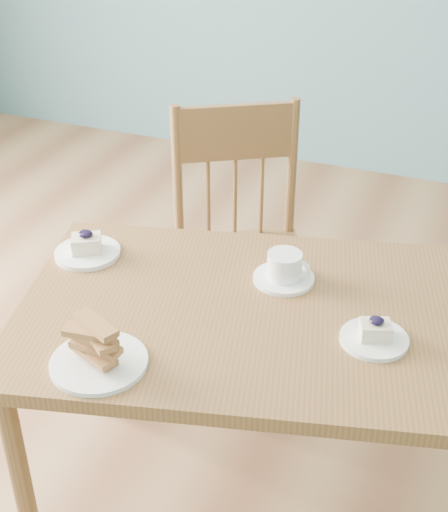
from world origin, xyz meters
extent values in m
cube|color=#9E744A|center=(0.00, 0.00, -0.01)|extent=(5.00, 5.00, 0.01)
cube|color=brown|center=(0.30, 0.11, 0.67)|extent=(1.42, 1.02, 0.04)
cylinder|color=brown|center=(-0.19, -0.33, 0.32)|extent=(0.05, 0.05, 0.65)
cylinder|color=brown|center=(-0.34, 0.27, 0.32)|extent=(0.05, 0.05, 0.65)
cube|color=brown|center=(0.01, 0.63, 0.44)|extent=(0.58, 0.57, 0.04)
cylinder|color=brown|center=(-0.06, 0.39, 0.21)|extent=(0.03, 0.03, 0.42)
cylinder|color=brown|center=(0.25, 0.58, 0.21)|extent=(0.03, 0.03, 0.42)
cylinder|color=brown|center=(-0.24, 0.69, 0.21)|extent=(0.03, 0.03, 0.42)
cylinder|color=brown|center=(0.07, 0.88, 0.21)|extent=(0.03, 0.03, 0.42)
cylinder|color=brown|center=(-0.25, 0.69, 0.70)|extent=(0.03, 0.03, 0.48)
cylinder|color=brown|center=(0.08, 0.89, 0.70)|extent=(0.03, 0.03, 0.48)
cube|color=brown|center=(-0.09, 0.79, 0.83)|extent=(0.33, 0.21, 0.18)
cylinder|color=brown|center=(-0.17, 0.74, 0.60)|extent=(0.01, 0.01, 0.28)
cylinder|color=brown|center=(-0.09, 0.79, 0.60)|extent=(0.01, 0.01, 0.28)
cylinder|color=brown|center=(-0.01, 0.84, 0.60)|extent=(0.01, 0.01, 0.28)
cylinder|color=white|center=(0.52, 0.08, 0.69)|extent=(0.15, 0.15, 0.01)
cube|color=beige|center=(0.52, 0.08, 0.71)|extent=(0.08, 0.07, 0.04)
ellipsoid|color=black|center=(0.52, 0.08, 0.74)|extent=(0.03, 0.03, 0.01)
sphere|color=black|center=(0.53, 0.08, 0.74)|extent=(0.01, 0.01, 0.01)
sphere|color=black|center=(0.51, 0.08, 0.74)|extent=(0.01, 0.01, 0.01)
sphere|color=black|center=(0.52, 0.07, 0.74)|extent=(0.01, 0.01, 0.01)
cylinder|color=white|center=(-0.27, 0.16, 0.69)|extent=(0.18, 0.18, 0.01)
cube|color=beige|center=(-0.27, 0.16, 0.72)|extent=(0.10, 0.09, 0.04)
ellipsoid|color=black|center=(-0.27, 0.16, 0.75)|extent=(0.04, 0.04, 0.02)
sphere|color=black|center=(-0.26, 0.17, 0.75)|extent=(0.02, 0.02, 0.02)
sphere|color=black|center=(-0.28, 0.17, 0.75)|extent=(0.02, 0.02, 0.02)
sphere|color=black|center=(-0.27, 0.15, 0.75)|extent=(0.02, 0.02, 0.02)
cylinder|color=white|center=(0.26, 0.24, 0.69)|extent=(0.16, 0.16, 0.01)
cylinder|color=white|center=(0.26, 0.24, 0.73)|extent=(0.09, 0.09, 0.07)
cylinder|color=olive|center=(0.26, 0.24, 0.76)|extent=(0.08, 0.08, 0.00)
torus|color=white|center=(0.30, 0.24, 0.73)|extent=(0.05, 0.01, 0.05)
cylinder|color=white|center=(-0.01, -0.22, 0.69)|extent=(0.21, 0.21, 0.01)
camera|label=1|loc=(0.68, -1.23, 1.68)|focal=50.00mm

